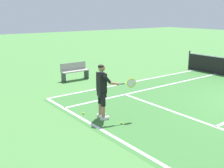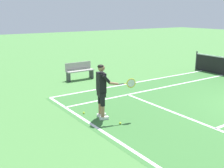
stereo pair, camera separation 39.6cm
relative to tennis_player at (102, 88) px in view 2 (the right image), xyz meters
The scene contains 8 objects.
line_baseline 2.77m from the tennis_player, 12.16° to the right, with size 10.98×0.10×0.01m, color white.
line_service 3.51m from the tennis_player, 41.28° to the left, with size 8.23×0.10×0.01m, color white.
line_singles_left 4.45m from the tennis_player, 111.40° to the left, with size 0.10×9.17×0.01m, color white.
line_doubles_left 5.10m from the tennis_player, 126.22° to the left, with size 0.10×9.17×0.01m, color white.
tennis_player is the anchor object (origin of this frame).
tennis_ball_near_feet 1.21m from the tennis_player, 12.95° to the left, with size 0.07×0.07×0.07m, color #CCE02D.
tennis_ball_by_baseline 1.20m from the tennis_player, 155.09° to the right, with size 0.07×0.07×0.07m, color #CCE02D.
courtside_bench 5.40m from the tennis_player, 159.78° to the left, with size 0.40×1.40×0.85m.
Camera 2 is at (4.37, -9.75, 3.22)m, focal length 44.26 mm.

